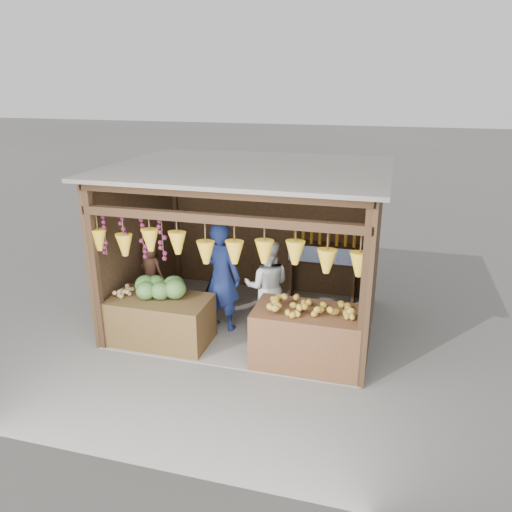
{
  "coord_description": "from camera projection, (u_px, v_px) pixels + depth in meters",
  "views": [
    {
      "loc": [
        2.16,
        -7.39,
        3.92
      ],
      "look_at": [
        0.14,
        -0.1,
        1.24
      ],
      "focal_mm": 35.0,
      "sensor_mm": 36.0,
      "label": 1
    }
  ],
  "objects": [
    {
      "name": "melon_pile",
      "position": [
        158.0,
        286.0,
        7.7
      ],
      "size": [
        1.0,
        0.5,
        0.32
      ],
      "primitive_type": null,
      "color": "#1B4D14",
      "rests_on": "counter_left"
    },
    {
      "name": "man_standing",
      "position": [
        221.0,
        277.0,
        8.04
      ],
      "size": [
        0.75,
        0.58,
        1.84
      ],
      "primitive_type": "imported",
      "rotation": [
        0.0,
        0.0,
        2.92
      ],
      "color": "navy",
      "rests_on": "ground"
    },
    {
      "name": "vendor_seated",
      "position": [
        151.0,
        270.0,
        8.72
      ],
      "size": [
        0.55,
        0.42,
        0.99
      ],
      "primitive_type": "imported",
      "rotation": [
        0.0,
        0.0,
        2.91
      ],
      "color": "brown",
      "rests_on": "stool"
    },
    {
      "name": "back_shelf",
      "position": [
        323.0,
        255.0,
        9.18
      ],
      "size": [
        1.25,
        0.32,
        1.32
      ],
      "color": "#382314",
      "rests_on": "ground"
    },
    {
      "name": "tanfruit_pile",
      "position": [
        123.0,
        291.0,
        7.79
      ],
      "size": [
        0.34,
        0.4,
        0.13
      ],
      "primitive_type": null,
      "color": "tan",
      "rests_on": "counter_left"
    },
    {
      "name": "mango_pile",
      "position": [
        310.0,
        305.0,
        6.94
      ],
      "size": [
        1.4,
        0.64,
        0.22
      ],
      "primitive_type": null,
      "color": "#C7601A",
      "rests_on": "counter_right"
    },
    {
      "name": "ground",
      "position": [
        249.0,
        321.0,
        8.57
      ],
      "size": [
        80.0,
        80.0,
        0.0
      ],
      "primitive_type": "plane",
      "color": "#514F49",
      "rests_on": "ground"
    },
    {
      "name": "counter_right",
      "position": [
        307.0,
        338.0,
        7.15
      ],
      "size": [
        1.54,
        0.85,
        0.86
      ],
      "primitive_type": "cube",
      "color": "#4C2F19",
      "rests_on": "ground"
    },
    {
      "name": "counter_left",
      "position": [
        161.0,
        320.0,
        7.79
      ],
      "size": [
        1.54,
        0.85,
        0.75
      ],
      "primitive_type": "cube",
      "color": "#4A3318",
      "rests_on": "ground"
    },
    {
      "name": "woman_standing",
      "position": [
        267.0,
        286.0,
        8.04
      ],
      "size": [
        0.87,
        0.74,
        1.56
      ],
      "primitive_type": "imported",
      "rotation": [
        0.0,
        0.0,
        3.36
      ],
      "color": "silver",
      "rests_on": "ground"
    },
    {
      "name": "stall_structure",
      "position": [
        246.0,
        229.0,
        7.98
      ],
      "size": [
        4.3,
        3.3,
        2.66
      ],
      "color": "slate",
      "rests_on": "ground"
    },
    {
      "name": "stool",
      "position": [
        153.0,
        303.0,
        8.93
      ],
      "size": [
        0.31,
        0.31,
        0.29
      ],
      "primitive_type": "cube",
      "color": "black",
      "rests_on": "ground"
    }
  ]
}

